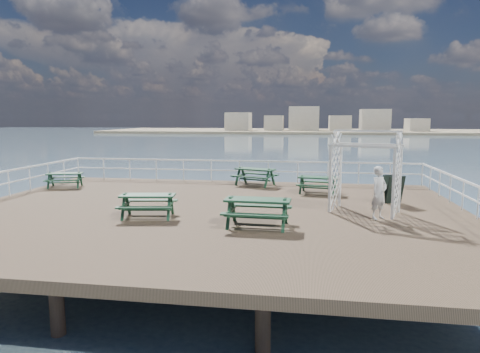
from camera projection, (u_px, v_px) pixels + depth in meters
name	position (u px, v px, depth m)	size (l,w,h in m)	color
ground	(209.00, 214.00, 15.16)	(18.00, 14.00, 0.30)	brown
sea_backdrop	(335.00, 128.00, 144.42)	(300.00, 300.00, 9.20)	#40556B
railing	(221.00, 176.00, 17.54)	(17.77, 13.76, 1.10)	white
picnic_table_a	(65.00, 177.00, 19.97)	(1.87, 1.66, 0.77)	#12331F
picnic_table_b	(255.00, 173.00, 20.58)	(2.27, 2.05, 0.91)	#12331F
picnic_table_c	(318.00, 181.00, 18.34)	(1.87, 1.60, 0.81)	#12331F
picnic_table_d	(148.00, 201.00, 13.98)	(1.96, 1.68, 0.86)	#12331F
picnic_table_e	(258.00, 206.00, 12.79)	(2.01, 1.64, 0.95)	#12331F
trellis_arbor	(365.00, 176.00, 14.60)	(2.56, 1.95, 2.83)	white
sandwich_board	(394.00, 190.00, 16.23)	(0.80, 0.71, 1.09)	black
person	(379.00, 193.00, 13.69)	(0.62, 0.41, 1.70)	silver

